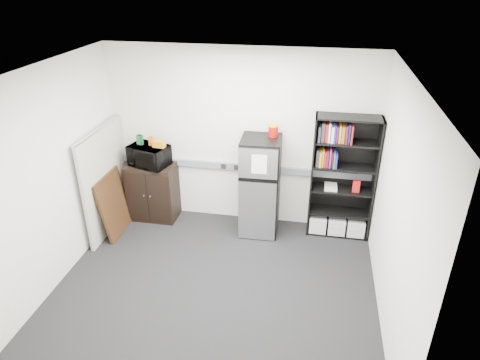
{
  "coord_description": "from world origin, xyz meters",
  "views": [
    {
      "loc": [
        1.08,
        -4.1,
        3.67
      ],
      "look_at": [
        0.16,
        0.9,
        1.1
      ],
      "focal_mm": 32.0,
      "sensor_mm": 36.0,
      "label": 1
    }
  ],
  "objects_px": {
    "cubicle_partition": "(106,180)",
    "microwave": "(149,156)",
    "bookshelf": "(342,179)",
    "cabinet": "(153,191)",
    "refrigerator": "(260,187)"
  },
  "relations": [
    {
      "from": "bookshelf",
      "to": "refrigerator",
      "type": "relative_size",
      "value": 1.23
    },
    {
      "from": "cubicle_partition",
      "to": "microwave",
      "type": "bearing_deg",
      "value": 36.69
    },
    {
      "from": "bookshelf",
      "to": "cabinet",
      "type": "height_order",
      "value": "bookshelf"
    },
    {
      "from": "bookshelf",
      "to": "cabinet",
      "type": "relative_size",
      "value": 2.0
    },
    {
      "from": "bookshelf",
      "to": "cubicle_partition",
      "type": "bearing_deg",
      "value": -171.94
    },
    {
      "from": "bookshelf",
      "to": "refrigerator",
      "type": "distance_m",
      "value": 1.19
    },
    {
      "from": "cubicle_partition",
      "to": "cabinet",
      "type": "relative_size",
      "value": 1.76
    },
    {
      "from": "cubicle_partition",
      "to": "microwave",
      "type": "height_order",
      "value": "cubicle_partition"
    },
    {
      "from": "cabinet",
      "to": "refrigerator",
      "type": "xyz_separation_m",
      "value": [
        1.72,
        -0.08,
        0.29
      ]
    },
    {
      "from": "bookshelf",
      "to": "microwave",
      "type": "bearing_deg",
      "value": -178.4
    },
    {
      "from": "bookshelf",
      "to": "cubicle_partition",
      "type": "xyz_separation_m",
      "value": [
        -3.43,
        -0.49,
        -0.1
      ]
    },
    {
      "from": "cabinet",
      "to": "refrigerator",
      "type": "height_order",
      "value": "refrigerator"
    },
    {
      "from": "cabinet",
      "to": "refrigerator",
      "type": "relative_size",
      "value": 0.61
    },
    {
      "from": "bookshelf",
      "to": "microwave",
      "type": "distance_m",
      "value": 2.89
    },
    {
      "from": "microwave",
      "to": "cubicle_partition",
      "type": "bearing_deg",
      "value": -127.59
    }
  ]
}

